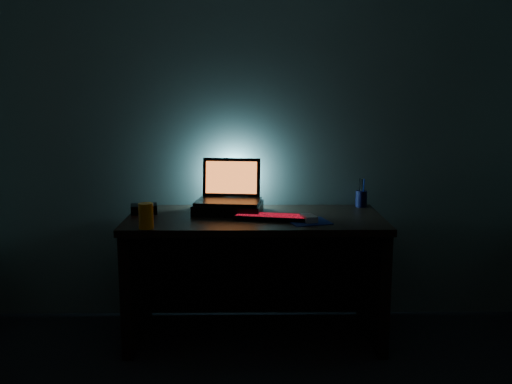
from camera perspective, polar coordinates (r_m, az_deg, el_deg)
room at (r=1.67m, az=0.41°, el=2.57°), size 3.50×4.00×2.50m
desk at (r=3.47m, az=-0.10°, el=-6.42°), size 1.50×0.70×0.75m
riser at (r=3.45m, az=-2.78°, el=-1.59°), size 0.43×0.35×0.06m
laptop at (r=3.49m, az=-2.66°, el=0.03°), size 0.41×0.33×0.26m
keyboard at (r=3.27m, az=1.74°, el=-2.52°), size 0.46×0.23×0.03m
mousepad at (r=3.22m, az=5.28°, el=-2.96°), size 0.27×0.25×0.00m
mouse at (r=3.22m, az=5.29°, el=-2.62°), size 0.10×0.13×0.03m
pen_cup at (r=3.69m, az=10.48°, el=-0.67°), size 0.09×0.09×0.10m
juice_glass at (r=3.10m, az=-10.95°, el=-2.36°), size 0.09×0.09×0.14m
router at (r=3.50m, az=-11.14°, el=-1.67°), size 0.18×0.15×0.05m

